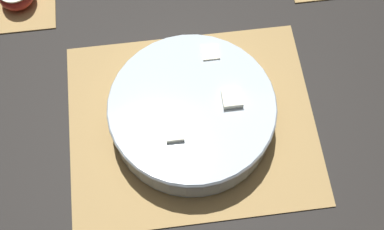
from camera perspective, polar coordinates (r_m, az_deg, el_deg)
name	(u,v)px	position (r m, az deg, el deg)	size (l,w,h in m)	color
ground_plane	(192,123)	(0.92, 0.00, -0.86)	(6.00, 6.00, 0.00)	black
bamboo_mat_center	(192,122)	(0.92, 0.00, -0.78)	(0.42, 0.35, 0.01)	#A8844C
coaster_mat_near_right	(20,2)	(1.11, -17.91, 11.37)	(0.14, 0.14, 0.01)	#A8844C
fruit_salad_bowl	(192,112)	(0.88, 0.02, 0.35)	(0.28, 0.28, 0.08)	silver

